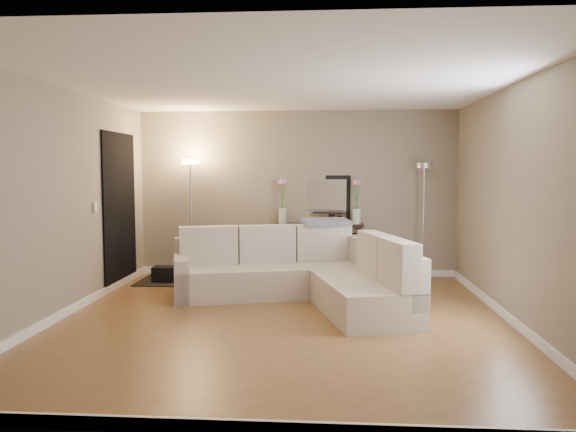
# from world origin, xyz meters

# --- Properties ---
(floor) EXTENTS (5.00, 5.50, 0.01)m
(floor) POSITION_xyz_m (0.00, 0.00, -0.01)
(floor) COLOR brown
(floor) RESTS_ON ground
(ceiling) EXTENTS (5.00, 5.50, 0.01)m
(ceiling) POSITION_xyz_m (0.00, 0.00, 2.60)
(ceiling) COLOR white
(ceiling) RESTS_ON ground
(wall_back) EXTENTS (5.00, 0.02, 2.60)m
(wall_back) POSITION_xyz_m (0.00, 2.76, 1.30)
(wall_back) COLOR gray
(wall_back) RESTS_ON ground
(wall_front) EXTENTS (5.00, 0.02, 2.60)m
(wall_front) POSITION_xyz_m (0.00, -2.76, 1.30)
(wall_front) COLOR gray
(wall_front) RESTS_ON ground
(wall_left) EXTENTS (0.02, 5.50, 2.60)m
(wall_left) POSITION_xyz_m (-2.51, 0.00, 1.30)
(wall_left) COLOR gray
(wall_left) RESTS_ON ground
(wall_right) EXTENTS (0.02, 5.50, 2.60)m
(wall_right) POSITION_xyz_m (2.51, 0.00, 1.30)
(wall_right) COLOR gray
(wall_right) RESTS_ON ground
(baseboard_back) EXTENTS (5.00, 0.03, 0.10)m
(baseboard_back) POSITION_xyz_m (0.00, 2.73, 0.05)
(baseboard_back) COLOR white
(baseboard_back) RESTS_ON ground
(baseboard_front) EXTENTS (5.00, 0.03, 0.10)m
(baseboard_front) POSITION_xyz_m (0.00, -2.73, 0.05)
(baseboard_front) COLOR white
(baseboard_front) RESTS_ON ground
(baseboard_left) EXTENTS (0.03, 5.50, 0.10)m
(baseboard_left) POSITION_xyz_m (-2.48, 0.00, 0.05)
(baseboard_left) COLOR white
(baseboard_left) RESTS_ON ground
(baseboard_right) EXTENTS (0.03, 5.50, 0.10)m
(baseboard_right) POSITION_xyz_m (2.48, 0.00, 0.05)
(baseboard_right) COLOR white
(baseboard_right) RESTS_ON ground
(doorway) EXTENTS (0.02, 1.20, 2.20)m
(doorway) POSITION_xyz_m (-2.48, 1.70, 1.10)
(doorway) COLOR black
(doorway) RESTS_ON ground
(switch_plate) EXTENTS (0.02, 0.08, 0.12)m
(switch_plate) POSITION_xyz_m (-2.48, 0.85, 1.20)
(switch_plate) COLOR white
(switch_plate) RESTS_ON ground
(sectional_sofa) EXTENTS (3.16, 2.64, 0.92)m
(sectional_sofa) POSITION_xyz_m (0.19, 1.00, 0.34)
(sectional_sofa) COLOR beige
(sectional_sofa) RESTS_ON floor
(throw_blanket) EXTENTS (0.74, 0.57, 0.09)m
(throw_blanket) POSITION_xyz_m (0.47, 1.73, 0.95)
(throw_blanket) COLOR slate
(throw_blanket) RESTS_ON sectional_sofa
(console_table) EXTENTS (1.37, 0.40, 0.84)m
(console_table) POSITION_xyz_m (0.28, 2.60, 0.47)
(console_table) COLOR black
(console_table) RESTS_ON floor
(leaning_mirror) EXTENTS (0.96, 0.07, 0.75)m
(leaning_mirror) POSITION_xyz_m (0.36, 2.77, 1.21)
(leaning_mirror) COLOR black
(leaning_mirror) RESTS_ON console_table
(table_decor) EXTENTS (0.58, 0.13, 0.14)m
(table_decor) POSITION_xyz_m (0.36, 2.56, 0.86)
(table_decor) COLOR #D76025
(table_decor) RESTS_ON console_table
(flower_vase_left) EXTENTS (0.16, 0.13, 0.72)m
(flower_vase_left) POSITION_xyz_m (-0.22, 2.61, 1.13)
(flower_vase_left) COLOR silver
(flower_vase_left) RESTS_ON console_table
(flower_vase_right) EXTENTS (0.16, 0.13, 0.72)m
(flower_vase_right) POSITION_xyz_m (0.94, 2.58, 1.13)
(flower_vase_right) COLOR silver
(flower_vase_right) RESTS_ON console_table
(floor_lamp_lit) EXTENTS (0.26, 0.26, 1.84)m
(floor_lamp_lit) POSITION_xyz_m (-1.63, 2.44, 1.30)
(floor_lamp_lit) COLOR silver
(floor_lamp_lit) RESTS_ON floor
(floor_lamp_unlit) EXTENTS (0.27, 0.27, 1.78)m
(floor_lamp_unlit) POSITION_xyz_m (1.94, 2.46, 1.25)
(floor_lamp_unlit) COLOR silver
(floor_lamp_unlit) RESTS_ON floor
(charcoal_rug) EXTENTS (1.20, 0.90, 0.02)m
(charcoal_rug) POSITION_xyz_m (-1.73, 2.09, 0.01)
(charcoal_rug) COLOR black
(charcoal_rug) RESTS_ON floor
(black_bag) EXTENTS (0.34, 0.24, 0.22)m
(black_bag) POSITION_xyz_m (-1.93, 1.99, 0.13)
(black_bag) COLOR black
(black_bag) RESTS_ON charcoal_rug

